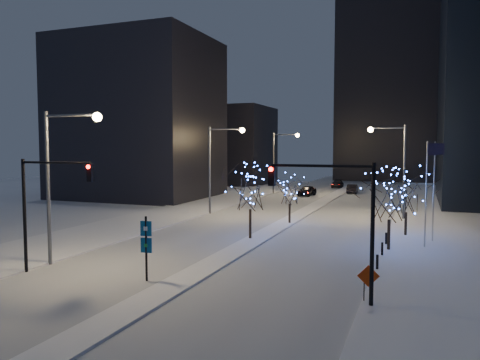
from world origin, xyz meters
The scene contains 25 objects.
ground centered at (0.00, 0.00, 0.00)m, with size 160.00×160.00×0.00m, color white.
road centered at (0.00, 35.00, 0.01)m, with size 20.00×130.00×0.02m, color silver.
median centered at (0.00, 30.00, 0.07)m, with size 2.00×80.00×0.15m, color white.
east_sidewalk centered at (15.00, 20.00, 0.07)m, with size 10.00×90.00×0.15m, color white.
west_sidewalk centered at (-14.00, 20.00, 0.07)m, with size 8.00×90.00×0.15m, color white.
filler_west_near centered at (-28.00, 40.00, 12.00)m, with size 22.00×18.00×24.00m, color black.
filler_west_far centered at (-26.00, 70.00, 8.00)m, with size 18.00×16.00×16.00m, color black.
horizon_block centered at (6.00, 92.00, 21.00)m, with size 24.00×14.00×42.00m, color black.
street_lamp_w_near centered at (-8.94, 2.00, 6.50)m, with size 4.40×0.56×10.00m.
street_lamp_w_mid centered at (-8.94, 27.00, 6.50)m, with size 4.40×0.56×10.00m.
street_lamp_w_far centered at (-8.94, 52.00, 6.50)m, with size 4.40×0.56×10.00m.
street_lamp_east centered at (10.08, 30.00, 6.45)m, with size 3.90×0.56×10.00m.
traffic_signal_west centered at (-8.44, 0.00, 4.76)m, with size 5.26×0.43×7.00m.
traffic_signal_east centered at (8.94, 1.00, 4.76)m, with size 5.26×0.43×7.00m.
flagpoles centered at (13.37, 17.25, 4.80)m, with size 1.35×2.60×8.00m.
bollards centered at (10.20, 10.00, 0.60)m, with size 0.16×12.16×0.90m.
car_near centered at (-4.02, 50.45, 0.81)m, with size 1.91×4.76×1.62m, color black.
car_mid centered at (2.11, 57.39, 0.74)m, with size 1.56×4.48×1.48m, color black.
car_far centered at (-1.94, 67.01, 0.72)m, with size 2.02×4.98×1.45m, color black.
holiday_tree_median_near centered at (-0.50, 14.41, 4.24)m, with size 4.82×4.82×6.10m.
holiday_tree_median_far centered at (0.50, 23.21, 3.42)m, with size 4.17×4.17×4.91m.
holiday_tree_plaza_near centered at (10.50, 14.10, 4.13)m, with size 6.16×6.16×6.09m.
holiday_tree_plaza_far centered at (11.51, 20.55, 3.73)m, with size 5.36×5.36×5.52m.
wayfinding_sign centered at (-2.00, 1.00, 2.31)m, with size 0.67×0.16×3.77m.
construction_sign centered at (10.30, 1.56, 1.24)m, with size 1.07×0.32×1.80m.
Camera 1 is at (12.53, -21.71, 7.74)m, focal length 35.00 mm.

